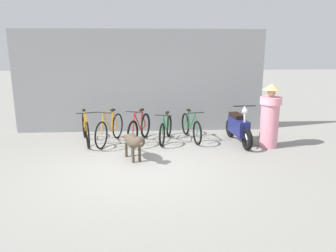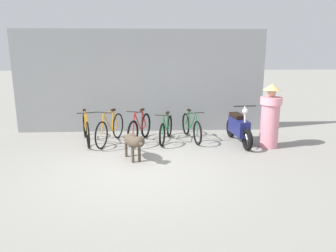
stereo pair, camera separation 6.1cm
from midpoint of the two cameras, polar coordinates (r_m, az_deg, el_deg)
ground_plane at (r=6.99m, az=-5.07°, el=-7.43°), size 60.00×60.00×0.00m
shop_wall_back at (r=9.87m, az=-4.60°, el=7.77°), size 7.39×0.20×3.01m
bicycle_0 at (r=9.00m, az=-13.90°, el=-0.52°), size 0.58×1.72×0.89m
bicycle_1 at (r=8.81m, az=-9.84°, el=-0.55°), size 0.62×1.68×0.91m
bicycle_2 at (r=8.82m, az=-4.76°, el=-0.47°), size 0.63×1.57×0.90m
bicycle_3 at (r=8.85m, az=-0.15°, el=-0.61°), size 0.53×1.54×0.80m
bicycle_4 at (r=9.05m, az=4.27°, el=-0.24°), size 0.48×1.68×0.84m
motorcycle at (r=8.85m, az=12.40°, el=-0.30°), size 0.58×1.80×1.08m
stray_dog at (r=7.39m, az=-5.79°, el=-2.69°), size 0.61×1.17×0.64m
person_in_robes at (r=8.64m, az=17.57°, el=1.75°), size 0.63×0.63×1.63m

